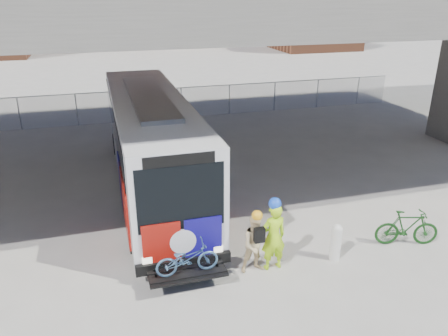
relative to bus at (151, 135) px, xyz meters
name	(u,v)px	position (x,y,z in m)	size (l,w,h in m)	color
ground	(219,207)	(2.00, -2.39, -2.11)	(160.00, 160.00, 0.00)	#9E9991
bus	(151,135)	(0.00, 0.00, 0.00)	(2.67, 12.90, 3.69)	silver
overpass	(190,8)	(2.00, 1.61, 4.44)	(40.00, 16.00, 7.95)	#605E59
chainlink_fence	(164,95)	(2.00, 9.61, -0.69)	(30.00, 0.06, 30.00)	gray
brick_buildings	(129,5)	(3.23, 45.84, 3.31)	(54.00, 22.00, 12.00)	brown
bollard	(336,241)	(4.30, -6.45, -1.50)	(0.30, 0.30, 1.13)	white
cyclist_hivis	(273,235)	(2.43, -6.33, -1.07)	(0.75, 0.52, 2.15)	#BEFF1A
cyclist_tan	(256,243)	(1.94, -6.34, -1.24)	(0.82, 0.64, 1.85)	#D7BD8A
bike_parked	(407,228)	(6.75, -6.33, -1.54)	(0.53, 1.89, 1.14)	#144014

